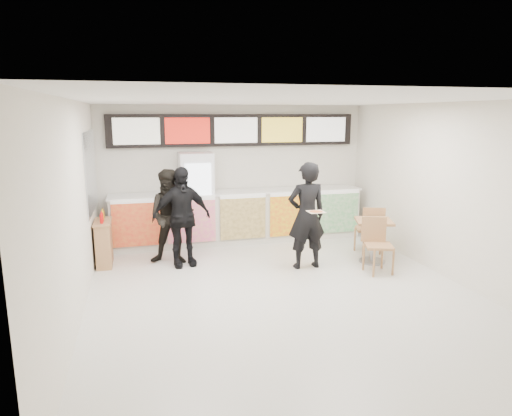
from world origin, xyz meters
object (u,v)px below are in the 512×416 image
object	(u,v)px
customer_left	(172,217)
cafe_table	(373,233)
service_counter	(239,216)
drinks_fridge	(197,199)
condiment_ledge	(104,243)
customer_main	(307,216)
customer_mid	(181,217)

from	to	relation	value
customer_left	cafe_table	size ratio (longest dim) A/B	1.03
service_counter	drinks_fridge	size ratio (longest dim) A/B	2.78
customer_left	cafe_table	distance (m)	3.84
service_counter	condiment_ledge	distance (m)	2.98
drinks_fridge	customer_main	size ratio (longest dim) A/B	1.02
cafe_table	customer_left	bearing A→B (deg)	-174.80
cafe_table	condiment_ledge	bearing A→B (deg)	-173.48
cafe_table	drinks_fridge	bearing A→B (deg)	165.05
customer_main	condiment_ledge	world-z (taller)	customer_main
drinks_fridge	condiment_ledge	world-z (taller)	drinks_fridge
drinks_fridge	customer_mid	world-z (taller)	drinks_fridge
service_counter	condiment_ledge	bearing A→B (deg)	-161.24
service_counter	customer_mid	size ratio (longest dim) A/B	2.98
service_counter	customer_left	bearing A→B (deg)	-143.60
service_counter	customer_left	world-z (taller)	customer_left
customer_mid	cafe_table	bearing A→B (deg)	-21.62
customer_left	condiment_ledge	bearing A→B (deg)	-173.79
customer_left	condiment_ledge	xyz separation A→B (m)	(-1.26, 0.19, -0.47)
service_counter	customer_main	xyz separation A→B (m)	(0.80, -2.05, 0.41)
customer_left	cafe_table	xyz separation A→B (m)	(3.72, -0.93, -0.32)
customer_main	condiment_ledge	size ratio (longest dim) A/B	1.94
drinks_fridge	customer_mid	bearing A→B (deg)	-108.65
customer_main	cafe_table	distance (m)	1.41
customer_left	drinks_fridge	bearing A→B (deg)	76.75
customer_mid	cafe_table	xyz separation A→B (m)	(3.55, -0.73, -0.36)
service_counter	condiment_ledge	size ratio (longest dim) A/B	5.48
customer_left	customer_mid	distance (m)	0.26
customer_mid	cafe_table	world-z (taller)	customer_mid
customer_left	customer_mid	bearing A→B (deg)	-35.53
condiment_ledge	drinks_fridge	bearing A→B (deg)	27.33
customer_main	condiment_ledge	bearing A→B (deg)	-17.46
service_counter	customer_mid	xyz separation A→B (m)	(-1.40, -1.35, 0.36)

